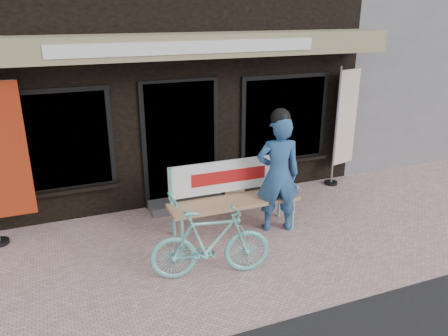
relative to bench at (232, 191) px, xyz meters
name	(u,v)px	position (x,y,z in m)	size (l,w,h in m)	color
ground	(223,257)	(-0.43, -0.73, -0.64)	(70.00, 70.00, 0.00)	#CA9D9A
storefront	(139,23)	(-0.43, 4.23, 2.35)	(7.00, 6.77, 6.00)	black
neighbor_right_near	(422,26)	(8.07, 4.77, 2.16)	(10.00, 7.00, 5.60)	slate
bench	(232,191)	(0.00, 0.00, 0.00)	(2.03, 0.54, 1.10)	#65C5BF
person	(278,172)	(0.65, -0.26, 0.31)	(0.76, 0.60, 1.94)	#28548C
bicycle	(211,243)	(-0.74, -1.08, -0.18)	(0.44, 1.55, 0.93)	#65C5BF
nobori_red	(4,161)	(-3.13, 0.82, 0.63)	(0.72, 0.27, 2.46)	gray
nobori_cream	(344,124)	(2.77, 1.05, 0.54)	(0.68, 0.30, 2.30)	gray
menu_stand	(234,187)	(0.29, 0.60, -0.22)	(0.42, 0.10, 0.83)	black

